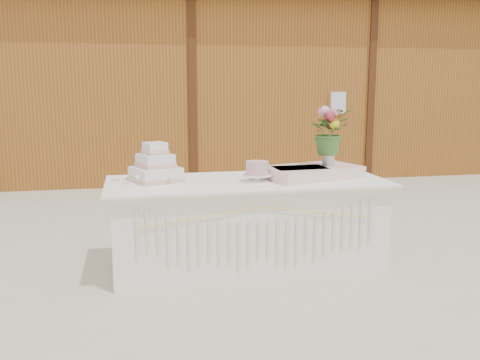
# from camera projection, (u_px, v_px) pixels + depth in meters

# --- Properties ---
(ground) EXTENTS (80.00, 80.00, 0.00)m
(ground) POSITION_uv_depth(u_px,v_px,m) (247.00, 265.00, 4.74)
(ground) COLOR beige
(ground) RESTS_ON ground
(barn) EXTENTS (12.60, 4.60, 3.30)m
(barn) POSITION_uv_depth(u_px,v_px,m) (180.00, 80.00, 10.23)
(barn) COLOR #92571E
(barn) RESTS_ON ground
(cake_table) EXTENTS (2.40, 1.00, 0.77)m
(cake_table) POSITION_uv_depth(u_px,v_px,m) (247.00, 223.00, 4.67)
(cake_table) COLOR white
(cake_table) RESTS_ON ground
(wedding_cake) EXTENTS (0.48, 0.48, 0.33)m
(wedding_cake) POSITION_uv_depth(u_px,v_px,m) (156.00, 168.00, 4.54)
(wedding_cake) COLOR white
(wedding_cake) RESTS_ON cake_table
(pink_cake_stand) EXTENTS (0.24, 0.24, 0.18)m
(pink_cake_stand) POSITION_uv_depth(u_px,v_px,m) (257.00, 170.00, 4.52)
(pink_cake_stand) COLOR white
(pink_cake_stand) RESTS_ON cake_table
(satin_runner) EXTENTS (0.93, 0.71, 0.10)m
(satin_runner) POSITION_uv_depth(u_px,v_px,m) (312.00, 172.00, 4.71)
(satin_runner) COLOR beige
(satin_runner) RESTS_ON cake_table
(flower_vase) EXTENTS (0.11, 0.11, 0.15)m
(flower_vase) POSITION_uv_depth(u_px,v_px,m) (328.00, 157.00, 4.71)
(flower_vase) COLOR silver
(flower_vase) RESTS_ON satin_runner
(bouquet) EXTENTS (0.44, 0.41, 0.40)m
(bouquet) POSITION_uv_depth(u_px,v_px,m) (329.00, 126.00, 4.67)
(bouquet) COLOR #3B6729
(bouquet) RESTS_ON flower_vase
(loose_flowers) EXTENTS (0.26, 0.41, 0.02)m
(loose_flowers) POSITION_uv_depth(u_px,v_px,m) (124.00, 182.00, 4.47)
(loose_flowers) COLOR #FD9BC3
(loose_flowers) RESTS_ON cake_table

